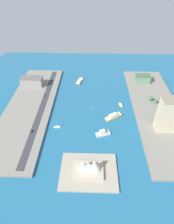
# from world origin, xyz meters

# --- Properties ---
(ground_plane) EXTENTS (440.00, 440.00, 0.00)m
(ground_plane) POSITION_xyz_m (0.00, 0.00, 0.00)
(ground_plane) COLOR #23668E
(quay_west) EXTENTS (70.00, 240.00, 3.09)m
(quay_west) POSITION_xyz_m (-97.60, 0.00, 1.54)
(quay_west) COLOR gray
(quay_west) RESTS_ON ground_plane
(quay_east) EXTENTS (70.00, 240.00, 3.09)m
(quay_east) POSITION_xyz_m (97.60, 0.00, 1.54)
(quay_east) COLOR gray
(quay_east) RESTS_ON ground_plane
(peninsula_point) EXTENTS (61.24, 46.88, 2.00)m
(peninsula_point) POSITION_xyz_m (3.38, 110.62, 1.00)
(peninsula_point) COLOR #A89E89
(peninsula_point) RESTS_ON ground_plane
(road_strip) EXTENTS (9.00, 228.00, 0.15)m
(road_strip) POSITION_xyz_m (77.36, 0.00, 3.16)
(road_strip) COLOR #38383D
(road_strip) RESTS_ON quay_east
(sailboat_small_white) EXTENTS (10.14, 3.09, 11.88)m
(sailboat_small_white) POSITION_xyz_m (48.01, 42.57, 0.93)
(sailboat_small_white) COLOR white
(sailboat_small_white) RESTS_ON ground_plane
(ferry_white_commuter) EXTENTS (20.83, 13.50, 7.45)m
(ferry_white_commuter) POSITION_xyz_m (-13.95, 53.97, 2.36)
(ferry_white_commuter) COLOR silver
(ferry_white_commuter) RESTS_ON ground_plane
(water_taxi_orange) EXTENTS (6.59, 12.45, 3.36)m
(water_taxi_orange) POSITION_xyz_m (-44.27, -9.82, 1.19)
(water_taxi_orange) COLOR orange
(water_taxi_orange) RESTS_ON ground_plane
(barge_flat_brown) EXTENTS (14.67, 27.80, 3.67)m
(barge_flat_brown) POSITION_xyz_m (25.24, -81.37, 1.29)
(barge_flat_brown) COLOR brown
(barge_flat_brown) RESTS_ON ground_plane
(ferry_yellow_fast) EXTENTS (25.97, 20.84, 6.37)m
(ferry_yellow_fast) POSITION_xyz_m (-30.64, 19.49, 2.41)
(ferry_yellow_fast) COLOR yellow
(ferry_yellow_fast) RESTS_ON ground_plane
(carpark_squat_concrete) EXTENTS (38.52, 17.24, 16.32)m
(carpark_squat_concrete) POSITION_xyz_m (108.25, -60.10, 11.28)
(carpark_squat_concrete) COLOR gray
(carpark_squat_concrete) RESTS_ON quay_east
(terminal_long_green) EXTENTS (27.51, 15.97, 13.43)m
(terminal_long_green) POSITION_xyz_m (-90.68, -79.60, 9.84)
(terminal_long_green) COLOR slate
(terminal_long_green) RESTS_ON quay_west
(office_block_beige) EXTENTS (25.32, 18.44, 47.63)m
(office_block_beige) POSITION_xyz_m (-95.04, 43.59, 26.93)
(office_block_beige) COLOR #C6B793
(office_block_beige) RESTS_ON quay_west
(suv_black) EXTENTS (1.86, 4.43, 1.51)m
(suv_black) POSITION_xyz_m (79.56, 54.83, 3.99)
(suv_black) COLOR black
(suv_black) RESTS_ON road_strip
(pickup_red) EXTENTS (1.90, 4.42, 1.51)m
(pickup_red) POSITION_xyz_m (80.18, -26.46, 3.99)
(pickup_red) COLOR black
(pickup_red) RESTS_ON road_strip
(traffic_light_waterfront) EXTENTS (0.36, 0.36, 6.50)m
(traffic_light_waterfront) POSITION_xyz_m (71.44, -22.05, 7.43)
(traffic_light_waterfront) COLOR black
(traffic_light_waterfront) RESTS_ON quay_east
(opera_landmark) EXTENTS (31.26, 22.82, 18.91)m
(opera_landmark) POSITION_xyz_m (3.43, 110.62, 9.35)
(opera_landmark) COLOR #BCAD93
(opera_landmark) RESTS_ON peninsula_point
(park_tree_cluster) EXTENTS (11.58, 12.51, 8.65)m
(park_tree_cluster) POSITION_xyz_m (-93.77, -16.39, 8.64)
(park_tree_cluster) COLOR brown
(park_tree_cluster) RESTS_ON quay_west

